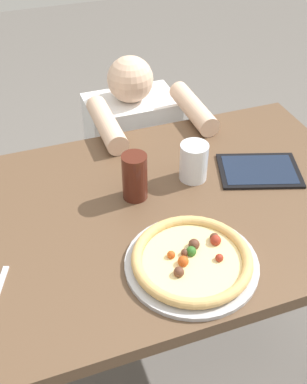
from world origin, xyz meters
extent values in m
plane|color=#66605B|center=(0.00, 0.00, 0.00)|extent=(8.00, 8.00, 0.00)
cube|color=brown|center=(0.00, 0.00, 0.73)|extent=(1.20, 0.80, 0.04)
cylinder|color=#443122|center=(0.52, 0.32, 0.35)|extent=(0.07, 0.07, 0.71)
cylinder|color=#B7B7BC|center=(-0.01, -0.23, 0.76)|extent=(0.32, 0.32, 0.01)
cylinder|color=#EFD68C|center=(-0.01, -0.23, 0.77)|extent=(0.24, 0.24, 0.01)
torus|color=tan|center=(-0.01, -0.23, 0.78)|extent=(0.29, 0.29, 0.03)
sphere|color=#BF4C19|center=(-0.04, -0.23, 0.78)|extent=(0.03, 0.03, 0.03)
sphere|color=brown|center=(-0.02, -0.21, 0.78)|extent=(0.02, 0.02, 0.02)
sphere|color=brown|center=(-0.06, -0.26, 0.78)|extent=(0.03, 0.03, 0.03)
sphere|color=maroon|center=(0.05, -0.25, 0.78)|extent=(0.02, 0.02, 0.02)
sphere|color=#2D6623|center=(-0.01, -0.21, 0.78)|extent=(0.03, 0.03, 0.03)
sphere|color=brown|center=(0.06, -0.18, 0.78)|extent=(0.02, 0.02, 0.02)
sphere|color=maroon|center=(0.06, -0.20, 0.78)|extent=(0.03, 0.03, 0.03)
sphere|color=brown|center=(0.01, -0.19, 0.78)|extent=(0.03, 0.03, 0.03)
sphere|color=#BF4C19|center=(-0.06, -0.20, 0.78)|extent=(0.02, 0.02, 0.02)
cylinder|color=#4C1E14|center=(-0.06, 0.07, 0.82)|extent=(0.07, 0.07, 0.14)
cylinder|color=silver|center=(0.13, 0.09, 0.81)|extent=(0.08, 0.08, 0.12)
cube|color=white|center=(0.14, 0.08, 0.84)|extent=(0.03, 0.03, 0.03)
cube|color=white|center=(0.14, 0.08, 0.84)|extent=(0.03, 0.03, 0.02)
cube|color=black|center=(0.33, 0.05, 0.75)|extent=(0.28, 0.24, 0.01)
cube|color=#192338|center=(0.33, 0.05, 0.76)|extent=(0.25, 0.20, 0.00)
cylinder|color=#333847|center=(0.11, 0.64, 0.23)|extent=(0.28, 0.28, 0.45)
cube|color=white|center=(0.11, 0.64, 0.59)|extent=(0.35, 0.22, 0.28)
sphere|color=beige|center=(0.11, 0.64, 0.81)|extent=(0.17, 0.17, 0.17)
cylinder|color=beige|center=(-0.05, 0.41, 0.79)|extent=(0.07, 0.28, 0.07)
cylinder|color=beige|center=(0.26, 0.41, 0.79)|extent=(0.07, 0.28, 0.07)
camera|label=1|loc=(-0.36, -0.93, 1.63)|focal=44.93mm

